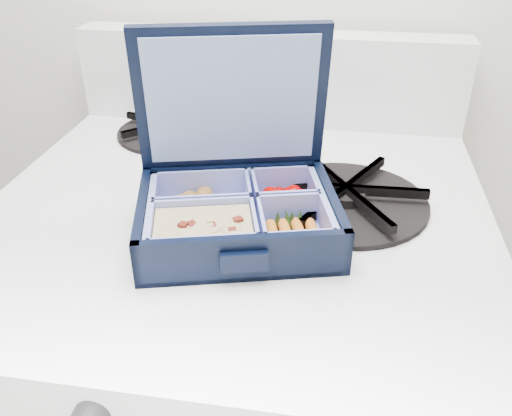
# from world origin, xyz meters

# --- Properties ---
(bento_box) EXTENTS (0.24, 0.21, 0.05)m
(bento_box) POSITION_xyz_m (0.63, 1.61, 0.91)
(bento_box) COLOR black
(bento_box) RESTS_ON stove
(burner_grate) EXTENTS (0.20, 0.20, 0.03)m
(burner_grate) POSITION_xyz_m (0.74, 1.70, 0.90)
(burner_grate) COLOR black
(burner_grate) RESTS_ON stove
(burner_grate_rear) EXTENTS (0.20, 0.20, 0.02)m
(burner_grate_rear) POSITION_xyz_m (0.48, 1.87, 0.90)
(burner_grate_rear) COLOR black
(burner_grate_rear) RESTS_ON stove
(fork) EXTENTS (0.15, 0.10, 0.01)m
(fork) POSITION_xyz_m (0.63, 1.75, 0.89)
(fork) COLOR silver
(fork) RESTS_ON stove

